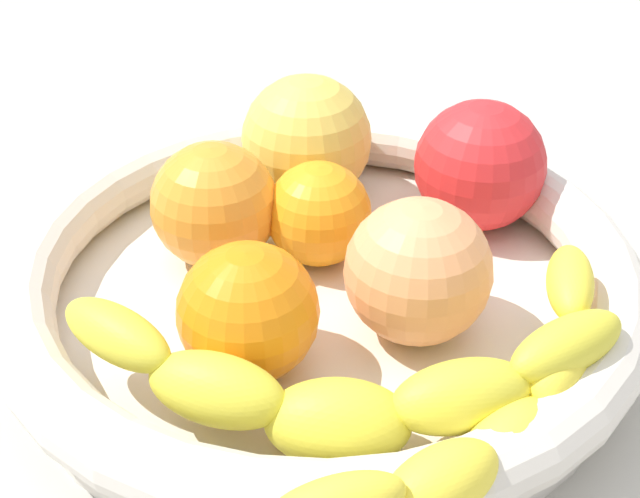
# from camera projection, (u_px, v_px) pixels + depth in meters

# --- Properties ---
(kitchen_counter) EXTENTS (1.20, 1.20, 0.03)m
(kitchen_counter) POSITION_uv_depth(u_px,v_px,m) (320.00, 344.00, 0.49)
(kitchen_counter) COLOR #AEAA9F
(kitchen_counter) RESTS_ON ground
(fruit_bowl) EXTENTS (0.32, 0.32, 0.05)m
(fruit_bowl) POSITION_uv_depth(u_px,v_px,m) (320.00, 284.00, 0.46)
(fruit_bowl) COLOR silver
(fruit_bowl) RESTS_ON kitchen_counter
(banana_draped_left) EXTENTS (0.17, 0.19, 0.05)m
(banana_draped_left) POSITION_uv_depth(u_px,v_px,m) (339.00, 388.00, 0.38)
(banana_draped_left) COLOR yellow
(banana_draped_left) RESTS_ON fruit_bowl
(banana_draped_right) EXTENTS (0.22, 0.07, 0.05)m
(banana_draped_right) POSITION_uv_depth(u_px,v_px,m) (496.00, 416.00, 0.36)
(banana_draped_right) COLOR yellow
(banana_draped_right) RESTS_ON fruit_bowl
(orange_front) EXTENTS (0.06, 0.06, 0.06)m
(orange_front) POSITION_uv_depth(u_px,v_px,m) (319.00, 214.00, 0.48)
(orange_front) COLOR orange
(orange_front) RESTS_ON fruit_bowl
(orange_mid_left) EXTENTS (0.06, 0.06, 0.06)m
(orange_mid_left) POSITION_uv_depth(u_px,v_px,m) (248.00, 312.00, 0.41)
(orange_mid_left) COLOR orange
(orange_mid_left) RESTS_ON fruit_bowl
(orange_mid_right) EXTENTS (0.07, 0.07, 0.07)m
(orange_mid_right) POSITION_uv_depth(u_px,v_px,m) (214.00, 205.00, 0.48)
(orange_mid_right) COLOR orange
(orange_mid_right) RESTS_ON fruit_bowl
(tomato_red) EXTENTS (0.07, 0.07, 0.07)m
(tomato_red) POSITION_uv_depth(u_px,v_px,m) (480.00, 165.00, 0.51)
(tomato_red) COLOR red
(tomato_red) RESTS_ON fruit_bowl
(apple_yellow) EXTENTS (0.07, 0.07, 0.07)m
(apple_yellow) POSITION_uv_depth(u_px,v_px,m) (307.00, 139.00, 0.53)
(apple_yellow) COLOR #E6C74F
(apple_yellow) RESTS_ON fruit_bowl
(peach_blush) EXTENTS (0.07, 0.07, 0.07)m
(peach_blush) POSITION_uv_depth(u_px,v_px,m) (418.00, 271.00, 0.43)
(peach_blush) COLOR #F99F65
(peach_blush) RESTS_ON fruit_bowl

